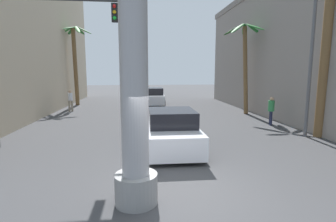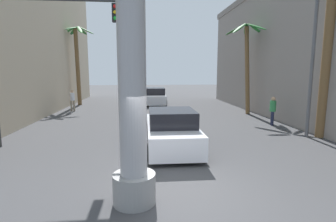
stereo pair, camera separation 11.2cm
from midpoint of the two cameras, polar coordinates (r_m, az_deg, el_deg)
The scene contains 12 objects.
ground_plane at distance 16.43m, azimuth -2.02°, elevation -2.04°, with size 89.68×89.68×0.00m, color #424244.
building_left at distance 22.24m, azimuth -32.19°, elevation 17.54°, with size 6.15×26.59×13.94m.
building_right at distance 19.08m, azimuth 31.95°, elevation 11.98°, with size 6.33×27.52×9.14m.
street_lamp at distance 13.52m, azimuth 28.05°, elevation 14.42°, with size 2.70×0.28×7.68m.
traffic_light_mast at distance 11.62m, azimuth -26.21°, elevation 13.40°, with size 5.67×0.32×5.85m.
car_lead at distance 10.52m, azimuth 0.99°, elevation -4.16°, with size 2.04×4.96×1.56m.
car_far at distance 24.22m, azimuth -2.63°, elevation 3.13°, with size 2.03×4.26×1.56m.
palm_tree_far_left at distance 25.13m, azimuth -18.98°, elevation 11.33°, with size 2.88×2.81×7.00m.
palm_tree_near_right at distance 13.94m, azimuth 32.12°, elevation 16.66°, with size 2.82×2.81×8.84m.
palm_tree_mid_right at distance 19.77m, azimuth 17.00°, elevation 11.71°, with size 2.99×3.07×6.39m.
pedestrian_mid_right at distance 15.93m, azimuth 22.03°, elevation 0.45°, with size 0.43×0.43×1.62m.
pedestrian_far_left at distance 21.37m, azimuth -19.95°, elevation 2.49°, with size 0.42×0.42×1.63m.
Camera 2 is at (-0.90, -6.13, 3.02)m, focal length 28.00 mm.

